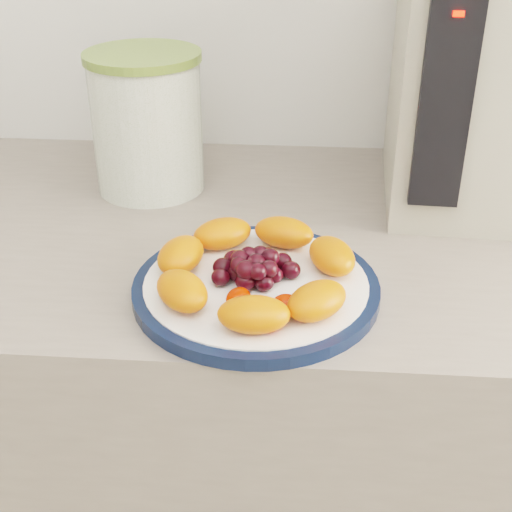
{
  "coord_description": "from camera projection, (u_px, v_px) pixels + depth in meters",
  "views": [
    {
      "loc": [
        -0.05,
        0.35,
        1.34
      ],
      "look_at": [
        -0.11,
        1.03,
        0.95
      ],
      "focal_mm": 50.0,
      "sensor_mm": 36.0,
      "label": 1
    }
  ],
  "objects": [
    {
      "name": "appliance_body",
      "position": [
        473.0,
        73.0,
        0.96
      ],
      "size": [
        0.22,
        0.3,
        0.36
      ],
      "primitive_type": "cube",
      "rotation": [
        0.0,
        0.0,
        -0.06
      ],
      "color": "#A6A08D",
      "rests_on": "counter"
    },
    {
      "name": "plate_rim",
      "position": [
        256.0,
        288.0,
        0.81
      ],
      "size": [
        0.28,
        0.28,
        0.01
      ],
      "primitive_type": "cylinder",
      "color": "#0B1732",
      "rests_on": "counter"
    },
    {
      "name": "counter",
      "position": [
        327.0,
        470.0,
        1.18
      ],
      "size": [
        3.5,
        0.6,
        0.9
      ],
      "primitive_type": "cube",
      "color": "gray",
      "rests_on": "floor"
    },
    {
      "name": "appliance_panel",
      "position": [
        445.0,
        101.0,
        0.84
      ],
      "size": [
        0.06,
        0.02,
        0.26
      ],
      "primitive_type": "cube",
      "rotation": [
        0.0,
        0.0,
        -0.06
      ],
      "color": "black",
      "rests_on": "appliance_body"
    },
    {
      "name": "fruit_plate",
      "position": [
        254.0,
        269.0,
        0.79
      ],
      "size": [
        0.24,
        0.24,
        0.04
      ],
      "color": "#E24B0D",
      "rests_on": "plate_face"
    },
    {
      "name": "plate_face",
      "position": [
        256.0,
        288.0,
        0.81
      ],
      "size": [
        0.25,
        0.25,
        0.02
      ],
      "primitive_type": "cylinder",
      "color": "white",
      "rests_on": "counter"
    },
    {
      "name": "canister",
      "position": [
        148.0,
        126.0,
        1.02
      ],
      "size": [
        0.21,
        0.21,
        0.19
      ],
      "primitive_type": "cylinder",
      "rotation": [
        0.0,
        0.0,
        0.39
      ],
      "color": "#415F20",
      "rests_on": "counter"
    },
    {
      "name": "canister_lid",
      "position": [
        142.0,
        56.0,
        0.97
      ],
      "size": [
        0.21,
        0.21,
        0.01
      ],
      "primitive_type": "cylinder",
      "rotation": [
        0.0,
        0.0,
        0.39
      ],
      "color": "olive",
      "rests_on": "canister"
    },
    {
      "name": "appliance_led",
      "position": [
        459.0,
        14.0,
        0.78
      ],
      "size": [
        0.01,
        0.01,
        0.01
      ],
      "primitive_type": "cube",
      "rotation": [
        0.0,
        0.0,
        -0.06
      ],
      "color": "#FF0C05",
      "rests_on": "appliance_panel"
    },
    {
      "name": "cabinet_face",
      "position": [
        327.0,
        483.0,
        1.19
      ],
      "size": [
        3.48,
        0.58,
        0.84
      ],
      "primitive_type": "cube",
      "color": "#906D4D",
      "rests_on": "floor"
    }
  ]
}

